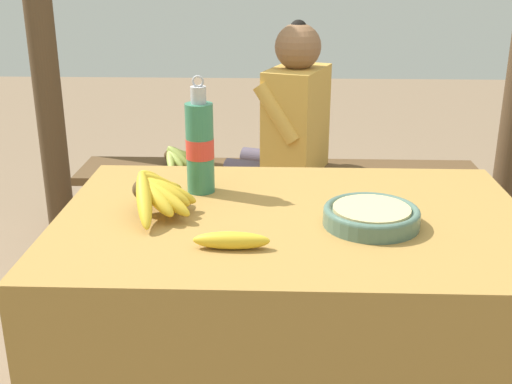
% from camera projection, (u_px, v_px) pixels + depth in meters
% --- Properties ---
extents(market_counter, '(1.14, 0.76, 0.72)m').
position_uv_depth(market_counter, '(290.00, 344.00, 1.67)').
color(market_counter, olive).
rests_on(market_counter, ground_plane).
extents(banana_bunch_ripe, '(0.16, 0.30, 0.12)m').
position_uv_depth(banana_bunch_ripe, '(156.00, 191.00, 1.54)').
color(banana_bunch_ripe, '#4C381E').
rests_on(banana_bunch_ripe, market_counter).
extents(serving_bowl, '(0.22, 0.22, 0.04)m').
position_uv_depth(serving_bowl, '(371.00, 215.00, 1.48)').
color(serving_bowl, '#4C6B5B').
rests_on(serving_bowl, market_counter).
extents(water_bottle, '(0.07, 0.07, 0.31)m').
position_uv_depth(water_bottle, '(200.00, 146.00, 1.66)').
color(water_bottle, '#337556').
rests_on(water_bottle, market_counter).
extents(loose_banana_front, '(0.16, 0.04, 0.04)m').
position_uv_depth(loose_banana_front, '(231.00, 240.00, 1.36)').
color(loose_banana_front, gold).
rests_on(loose_banana_front, market_counter).
extents(wooden_bench, '(1.76, 0.32, 0.43)m').
position_uv_depth(wooden_bench, '(279.00, 183.00, 2.85)').
color(wooden_bench, brown).
rests_on(wooden_bench, ground_plane).
extents(seated_vendor, '(0.47, 0.43, 1.07)m').
position_uv_depth(seated_vendor, '(286.00, 127.00, 2.75)').
color(seated_vendor, '#564C60').
rests_on(seated_vendor, ground_plane).
extents(banana_bunch_green, '(0.15, 0.27, 0.11)m').
position_uv_depth(banana_bunch_green, '(177.00, 156.00, 2.83)').
color(banana_bunch_green, '#4C381E').
rests_on(banana_bunch_green, wooden_bench).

